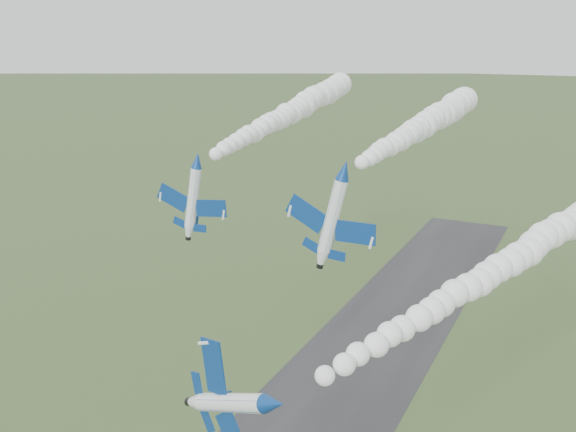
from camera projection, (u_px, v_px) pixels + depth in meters
name	position (u px, v px, depth m)	size (l,w,h in m)	color
jet_lead	(273.00, 405.00, 51.13)	(7.41, 13.88, 10.82)	white
smoke_trail_jet_lead	(513.00, 259.00, 75.26)	(4.59, 67.77, 4.59)	silver
jet_pair_left	(197.00, 160.00, 80.84)	(9.89, 11.94, 3.23)	white
smoke_trail_jet_pair_left	(292.00, 111.00, 112.91)	(5.09, 66.75, 5.09)	silver
jet_pair_right	(344.00, 170.00, 73.42)	(11.27, 13.92, 4.11)	white
smoke_trail_jet_pair_right	(425.00, 124.00, 101.40)	(5.06, 59.01, 5.06)	silver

